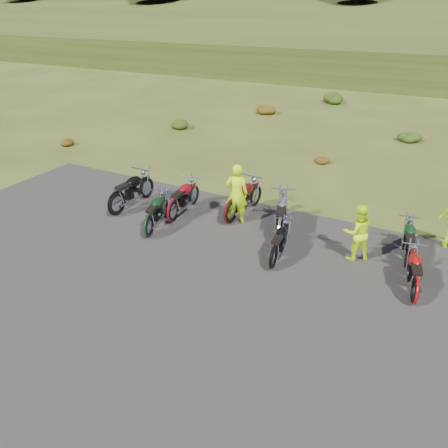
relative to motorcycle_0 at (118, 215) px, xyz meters
The scene contains 19 objects.
ground 4.82m from the motorcycle_0, 11.55° to the right, with size 300.00×300.00×0.00m, color #3B4216.
gravel_pad 5.57m from the motorcycle_0, 32.14° to the right, with size 20.00×12.00×0.04m, color black.
hill_slope 49.26m from the motorcycle_0, 84.50° to the left, with size 300.00×46.00×3.00m, color #2F3913, non-canonical shape.
shrub_0 8.86m from the motorcycle_0, 145.33° to the left, with size 0.77×0.77×0.45m, color #5C2B0B.
shrub_1 11.23m from the motorcycle_0, 112.97° to the left, with size 1.03×1.03×0.61m, color #21340D.
shrub_2 15.71m from the motorcycle_0, 95.41° to the left, with size 1.30×1.30×0.77m, color #5C2B0B.
shrub_3 20.99m from the motorcycle_0, 86.12° to the left, with size 1.56×1.56×0.92m, color #21340D.
shrub_4 9.30m from the motorcycle_0, 62.33° to the left, with size 0.77×0.77×0.45m, color #5C2B0B.
shrub_5 15.34m from the motorcycle_0, 61.93° to the left, with size 1.03×1.03×0.61m, color #21340D.
motorcycle_0 is the anchor object (origin of this frame).
motorcycle_1 1.95m from the motorcycle_0, 13.15° to the left, with size 2.15×0.72×1.13m, color maroon, non-canonical shape.
motorcycle_2 1.96m from the motorcycle_0, 21.64° to the right, with size 2.01×0.67×1.06m, color black, non-canonical shape.
motorcycle_3 5.41m from the motorcycle_0, ahead, with size 2.31×0.77×1.21m, color #B5B5BA, non-canonical shape.
motorcycle_4 3.76m from the motorcycle_0, 18.75° to the left, with size 2.30×0.77×1.21m, color #430B0B, non-canonical shape.
motorcycle_5 5.75m from the motorcycle_0, ahead, with size 1.87×0.62×0.98m, color black, non-canonical shape.
motorcycle_6 9.16m from the motorcycle_0, ahead, with size 1.90×0.63×1.00m, color #940A0B, non-canonical shape.
motorcycle_7 8.86m from the motorcycle_0, ahead, with size 1.95×0.65×1.02m, color black, non-canonical shape.
person_middle 4.02m from the motorcycle_0, 20.66° to the left, with size 0.70×0.46×1.91m, color #B9E10B.
person_right_a 7.56m from the motorcycle_0, ahead, with size 0.77×0.60×1.59m, color #B9E10B.
Camera 1 is at (4.41, -8.81, 6.24)m, focal length 35.00 mm.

